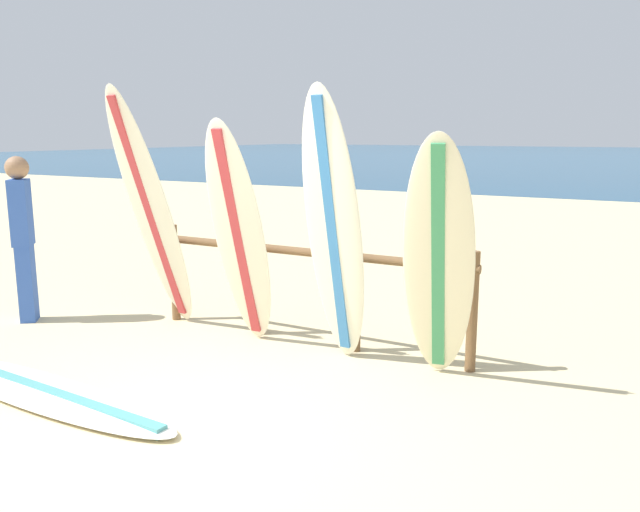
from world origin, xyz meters
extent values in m
plane|color=beige|center=(0.00, 0.00, 0.00)|extent=(120.00, 120.00, 0.00)
cube|color=navy|center=(0.00, 58.00, 0.00)|extent=(120.00, 80.00, 0.01)
cylinder|color=brown|center=(-1.82, 2.30, 0.52)|extent=(0.09, 0.09, 1.04)
cylinder|color=brown|center=(-0.74, 2.30, 0.52)|extent=(0.09, 0.09, 1.04)
cylinder|color=brown|center=(0.34, 2.30, 0.52)|extent=(0.09, 0.09, 1.04)
cylinder|color=brown|center=(1.42, 2.30, 0.52)|extent=(0.09, 0.09, 1.04)
cylinder|color=brown|center=(-0.20, 2.30, 0.89)|extent=(3.34, 0.08, 0.08)
ellipsoid|color=silver|center=(-1.72, 1.88, 1.23)|extent=(0.56, 0.97, 2.45)
cube|color=#B73338|center=(-1.72, 1.88, 1.23)|extent=(0.13, 0.89, 2.26)
ellipsoid|color=silver|center=(-0.65, 1.86, 1.07)|extent=(0.58, 0.77, 2.14)
cube|color=#B73338|center=(-0.65, 1.86, 1.07)|extent=(0.15, 0.70, 1.97)
ellipsoid|color=silver|center=(0.32, 1.88, 1.20)|extent=(0.55, 0.63, 2.40)
cube|color=#3372B2|center=(0.32, 1.88, 1.20)|extent=(0.12, 0.58, 2.21)
ellipsoid|color=beige|center=(1.25, 1.87, 1.01)|extent=(0.69, 0.79, 2.03)
cube|color=#388C59|center=(1.25, 1.87, 1.01)|extent=(0.23, 0.66, 1.87)
ellipsoid|color=white|center=(-1.37, 0.20, 0.04)|extent=(2.91, 0.73, 0.07)
cube|color=teal|center=(-1.37, 0.20, 0.04)|extent=(2.65, 0.28, 0.08)
cube|color=#3359B2|center=(-3.19, 1.51, 0.41)|extent=(0.27, 0.28, 0.83)
cube|color=#3359B2|center=(-3.19, 1.51, 1.18)|extent=(0.32, 0.33, 0.70)
sphere|color=#997051|center=(-3.19, 1.51, 1.65)|extent=(0.24, 0.24, 0.24)
camera|label=1|loc=(2.76, -2.87, 2.00)|focal=35.96mm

